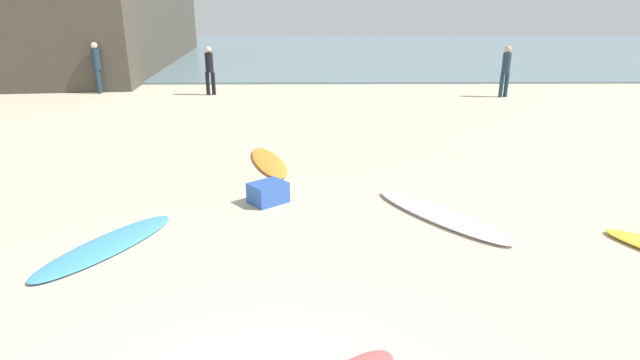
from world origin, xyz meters
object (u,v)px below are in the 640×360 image
beachgoer_far (506,69)px  beach_cooler (268,193)px  beachgoer_near (210,68)px  beachgoer_mid (97,65)px  surfboard_1 (440,215)px  surfboard_2 (107,245)px  surfboard_5 (269,162)px

beachgoer_far → beach_cooler: size_ratio=3.20×
beachgoer_far → beachgoer_near: bearing=-18.8°
beachgoer_mid → beach_cooler: beachgoer_mid is taller
surfboard_1 → beach_cooler: 2.67m
surfboard_2 → surfboard_5: size_ratio=0.98×
surfboard_1 → beach_cooler: beach_cooler is taller
surfboard_5 → beachgoer_far: size_ratio=1.25×
surfboard_5 → beachgoer_near: bearing=-88.7°
beachgoer_mid → beach_cooler: bearing=-154.0°
surfboard_2 → beachgoer_far: (9.38, 11.68, 0.95)m
surfboard_1 → surfboard_5: size_ratio=1.14×
surfboard_1 → beachgoer_mid: size_ratio=1.36×
surfboard_5 → beachgoer_mid: size_ratio=1.20×
surfboard_2 → beachgoer_near: 12.37m
beachgoer_far → beach_cooler: bearing=38.2°
surfboard_1 → beachgoer_far: size_ratio=1.42×
beachgoer_near → beach_cooler: size_ratio=3.11×
beachgoer_near → beachgoer_mid: beachgoer_mid is taller
surfboard_1 → beachgoer_near: beachgoer_near is taller
surfboard_1 → beach_cooler: size_ratio=4.54×
beachgoer_near → beachgoer_mid: 4.20m
surfboard_2 → beachgoer_mid: bearing=-39.9°
surfboard_1 → beachgoer_far: bearing=-148.7°
surfboard_1 → beachgoer_near: size_ratio=1.46×
surfboard_1 → surfboard_2: 4.62m
surfboard_1 → beachgoer_far: (4.86, 10.76, 0.94)m
beachgoer_near → beachgoer_far: bearing=159.6°
beachgoer_mid → beach_cooler: size_ratio=3.33×
beachgoer_mid → beachgoer_far: beachgoer_mid is taller
surfboard_5 → beachgoer_mid: bearing=-69.1°
beachgoer_mid → beachgoer_far: size_ratio=1.04×
beachgoer_near → surfboard_2: bearing=77.8°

